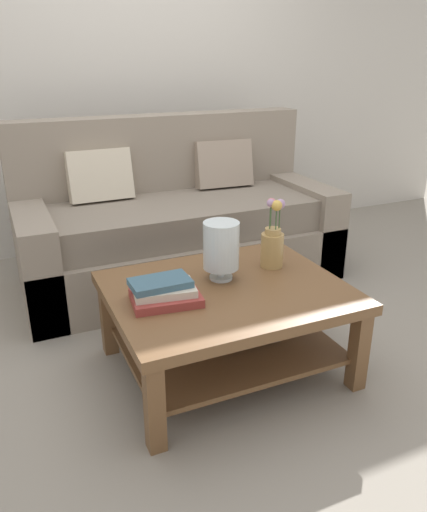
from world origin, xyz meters
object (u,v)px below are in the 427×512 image
couch (177,226)px  coffee_table (228,310)px  glass_hurricane_vase (221,247)px  book_stack_main (164,292)px  flower_pitcher (273,242)px

couch → coffee_table: bearing=-98.3°
couch → coffee_table: size_ratio=1.90×
coffee_table → glass_hurricane_vase: bearing=84.5°
couch → book_stack_main: (-0.48, -1.16, 0.12)m
book_stack_main → flower_pitcher: flower_pitcher is taller
book_stack_main → coffee_table: bearing=3.2°
couch → glass_hurricane_vase: couch is taller
coffee_table → glass_hurricane_vase: size_ratio=3.80×
glass_hurricane_vase → coffee_table: bearing=-95.5°
book_stack_main → glass_hurricane_vase: glass_hurricane_vase is taller
book_stack_main → flower_pitcher: 0.65m
coffee_table → flower_pitcher: 0.42m
couch → book_stack_main: bearing=-112.5°
couch → coffee_table: couch is taller
couch → book_stack_main: couch is taller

